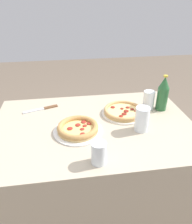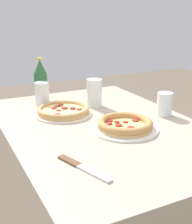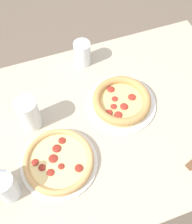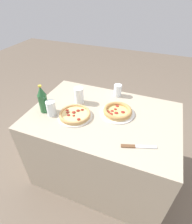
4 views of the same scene
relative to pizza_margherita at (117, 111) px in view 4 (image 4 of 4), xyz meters
name	(u,v)px [view 4 (image 4 of 4)]	position (x,y,z in m)	size (l,w,h in m)	color
ground_plane	(102,170)	(-0.10, -0.06, -0.77)	(8.00, 8.00, 0.00)	#6B5B4C
table	(102,146)	(-0.10, -0.06, -0.39)	(1.19, 0.81, 0.75)	#B7A88E
pizza_margherita	(117,111)	(0.00, 0.00, 0.00)	(0.28, 0.28, 0.05)	white
pizza_veggie	(75,114)	(-0.30, -0.16, 0.00)	(0.27, 0.27, 0.04)	silver
glass_red_wine	(118,91)	(-0.08, 0.26, 0.03)	(0.07, 0.07, 0.11)	white
glass_lemonade	(79,96)	(-0.36, 0.03, 0.04)	(0.08, 0.08, 0.14)	white
glass_iced_tea	(51,109)	(-0.48, -0.20, 0.04)	(0.07, 0.07, 0.12)	white
beer_bottle	(43,99)	(-0.57, -0.18, 0.09)	(0.07, 0.07, 0.24)	#286033
knife	(137,146)	(0.22, -0.30, -0.02)	(0.23, 0.10, 0.01)	brown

